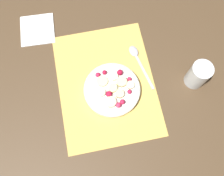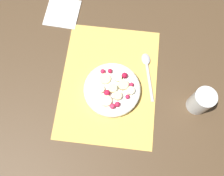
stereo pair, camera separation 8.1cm
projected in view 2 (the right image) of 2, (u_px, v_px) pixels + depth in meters
The scene contains 6 objects.
ground_plane at pixel (109, 83), 0.86m from camera, with size 3.00×3.00×0.00m, color #4C3823.
placemat at pixel (109, 82), 0.86m from camera, with size 0.43×0.32×0.01m.
fruit_bowl at pixel (112, 90), 0.83m from camera, with size 0.19×0.19×0.04m.
spoon at pixel (147, 66), 0.87m from camera, with size 0.18×0.06×0.01m.
drinking_glass at pixel (201, 101), 0.78m from camera, with size 0.07×0.07×0.10m.
napkin at pixel (62, 12), 0.94m from camera, with size 0.13×0.13×0.01m.
Camera 2 is at (0.29, 0.04, 0.81)m, focal length 40.00 mm.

